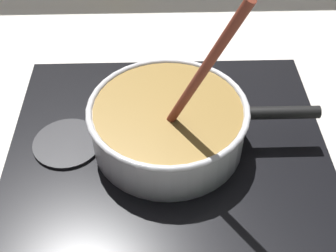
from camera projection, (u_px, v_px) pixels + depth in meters
The scene contains 5 objects.
ground at pixel (122, 186), 0.78m from camera, with size 2.40×1.60×0.04m, color beige.
hob_plate at pixel (168, 145), 0.82m from camera, with size 0.56×0.48×0.01m, color black.
burner_ring at pixel (168, 141), 0.81m from camera, with size 0.20×0.20×0.01m, color #592D0C.
spare_burner at pixel (67, 143), 0.81m from camera, with size 0.12×0.12×0.01m, color #262628.
cooking_pan at pixel (169, 124), 0.78m from camera, with size 0.39×0.27×0.34m.
Camera 1 is at (0.07, -0.49, 0.60)m, focal length 48.84 mm.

